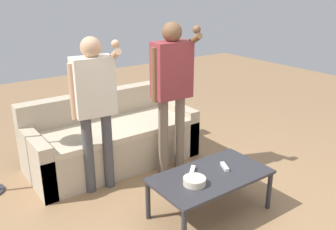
{
  "coord_description": "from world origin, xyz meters",
  "views": [
    {
      "loc": [
        -1.9,
        -2.05,
        1.98
      ],
      "look_at": [
        -0.07,
        0.51,
        0.84
      ],
      "focal_mm": 38.81,
      "sensor_mm": 36.0,
      "label": 1
    }
  ],
  "objects_px": {
    "snack_bowl": "(194,181)",
    "game_remote_wand_far": "(225,167)",
    "player_left": "(94,98)",
    "coffee_table": "(211,179)",
    "game_remote_nunchuk": "(197,178)",
    "game_remote_wand_near": "(192,170)",
    "couch": "(111,139)",
    "player_right": "(172,81)"
  },
  "relations": [
    {
      "from": "snack_bowl",
      "to": "game_remote_wand_far",
      "type": "height_order",
      "value": "snack_bowl"
    },
    {
      "from": "couch",
      "to": "player_right",
      "type": "distance_m",
      "value": 1.04
    },
    {
      "from": "couch",
      "to": "snack_bowl",
      "type": "xyz_separation_m",
      "value": [
        0.02,
        -1.49,
        0.14
      ]
    },
    {
      "from": "player_left",
      "to": "game_remote_wand_far",
      "type": "xyz_separation_m",
      "value": [
        0.8,
        -0.96,
        -0.56
      ]
    },
    {
      "from": "player_left",
      "to": "coffee_table",
      "type": "bearing_deg",
      "value": -57.36
    },
    {
      "from": "player_left",
      "to": "game_remote_wand_far",
      "type": "bearing_deg",
      "value": -49.9
    },
    {
      "from": "snack_bowl",
      "to": "game_remote_nunchuk",
      "type": "xyz_separation_m",
      "value": [
        0.06,
        0.03,
        -0.01
      ]
    },
    {
      "from": "game_remote_nunchuk",
      "to": "player_left",
      "type": "bearing_deg",
      "value": 114.97
    },
    {
      "from": "coffee_table",
      "to": "game_remote_wand_near",
      "type": "xyz_separation_m",
      "value": [
        -0.1,
        0.13,
        0.06
      ]
    },
    {
      "from": "snack_bowl",
      "to": "game_remote_nunchuk",
      "type": "bearing_deg",
      "value": 28.82
    },
    {
      "from": "couch",
      "to": "coffee_table",
      "type": "relative_size",
      "value": 1.79
    },
    {
      "from": "game_remote_nunchuk",
      "to": "game_remote_wand_near",
      "type": "height_order",
      "value": "game_remote_nunchuk"
    },
    {
      "from": "couch",
      "to": "coffee_table",
      "type": "bearing_deg",
      "value": -80.43
    },
    {
      "from": "snack_bowl",
      "to": "game_remote_wand_near",
      "type": "height_order",
      "value": "snack_bowl"
    },
    {
      "from": "game_remote_wand_far",
      "to": "snack_bowl",
      "type": "bearing_deg",
      "value": -171.89
    },
    {
      "from": "player_right",
      "to": "game_remote_wand_near",
      "type": "relative_size",
      "value": 12.12
    },
    {
      "from": "player_right",
      "to": "game_remote_wand_far",
      "type": "bearing_deg",
      "value": -91.64
    },
    {
      "from": "player_right",
      "to": "game_remote_wand_far",
      "type": "distance_m",
      "value": 1.05
    },
    {
      "from": "coffee_table",
      "to": "player_left",
      "type": "relative_size",
      "value": 0.69
    },
    {
      "from": "couch",
      "to": "game_remote_wand_near",
      "type": "xyz_separation_m",
      "value": [
        0.14,
        -1.31,
        0.12
      ]
    },
    {
      "from": "snack_bowl",
      "to": "game_remote_wand_far",
      "type": "relative_size",
      "value": 1.29
    },
    {
      "from": "couch",
      "to": "game_remote_wand_far",
      "type": "xyz_separation_m",
      "value": [
        0.43,
        -1.43,
        0.12
      ]
    },
    {
      "from": "game_remote_wand_near",
      "to": "player_left",
      "type": "bearing_deg",
      "value": 121.72
    },
    {
      "from": "couch",
      "to": "game_remote_wand_near",
      "type": "relative_size",
      "value": 14.08
    },
    {
      "from": "coffee_table",
      "to": "player_left",
      "type": "xyz_separation_m",
      "value": [
        -0.62,
        0.97,
        0.62
      ]
    },
    {
      "from": "player_right",
      "to": "game_remote_nunchuk",
      "type": "bearing_deg",
      "value": -112.91
    },
    {
      "from": "coffee_table",
      "to": "game_remote_nunchuk",
      "type": "height_order",
      "value": "game_remote_nunchuk"
    },
    {
      "from": "player_right",
      "to": "game_remote_wand_near",
      "type": "xyz_separation_m",
      "value": [
        -0.31,
        -0.74,
        -0.62
      ]
    },
    {
      "from": "game_remote_wand_near",
      "to": "game_remote_wand_far",
      "type": "bearing_deg",
      "value": -22.1
    },
    {
      "from": "couch",
      "to": "snack_bowl",
      "type": "height_order",
      "value": "couch"
    },
    {
      "from": "snack_bowl",
      "to": "game_remote_wand_far",
      "type": "bearing_deg",
      "value": 8.11
    },
    {
      "from": "game_remote_nunchuk",
      "to": "player_left",
      "type": "relative_size",
      "value": 0.06
    },
    {
      "from": "game_remote_wand_near",
      "to": "game_remote_wand_far",
      "type": "xyz_separation_m",
      "value": [
        0.29,
        -0.12,
        0.0
      ]
    },
    {
      "from": "game_remote_nunchuk",
      "to": "player_left",
      "type": "height_order",
      "value": "player_left"
    },
    {
      "from": "couch",
      "to": "snack_bowl",
      "type": "bearing_deg",
      "value": -89.19
    },
    {
      "from": "game_remote_nunchuk",
      "to": "game_remote_wand_near",
      "type": "distance_m",
      "value": 0.16
    },
    {
      "from": "game_remote_nunchuk",
      "to": "player_left",
      "type": "xyz_separation_m",
      "value": [
        -0.46,
        0.98,
        0.55
      ]
    },
    {
      "from": "player_left",
      "to": "game_remote_wand_far",
      "type": "relative_size",
      "value": 10.41
    },
    {
      "from": "game_remote_nunchuk",
      "to": "game_remote_wand_far",
      "type": "bearing_deg",
      "value": 4.3
    },
    {
      "from": "coffee_table",
      "to": "game_remote_wand_far",
      "type": "distance_m",
      "value": 0.19
    },
    {
      "from": "couch",
      "to": "coffee_table",
      "type": "height_order",
      "value": "couch"
    },
    {
      "from": "couch",
      "to": "game_remote_wand_far",
      "type": "height_order",
      "value": "couch"
    }
  ]
}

